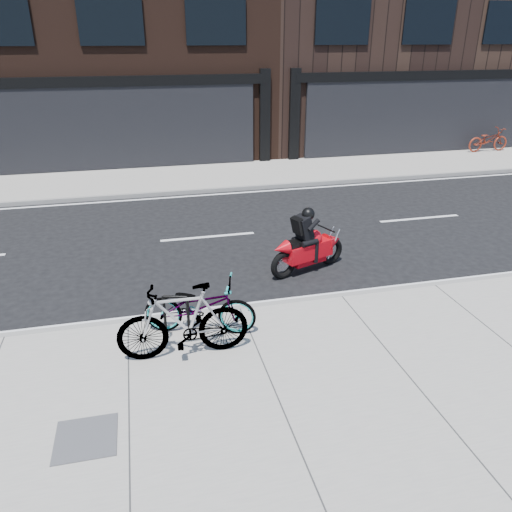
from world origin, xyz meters
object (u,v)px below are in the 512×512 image
object	(u,v)px
motorcycle	(311,245)
bike_rack	(176,312)
utility_grate	(86,438)
bicycle_rear	(183,321)
bicycle_front	(200,306)
bicycle_far	(488,140)

from	to	relation	value
motorcycle	bike_rack	bearing A→B (deg)	-165.73
bike_rack	utility_grate	xyz separation A→B (m)	(-1.33, -2.11, -0.43)
utility_grate	bicycle_rear	bearing A→B (deg)	47.22
bicycle_front	motorcycle	size ratio (longest dim) A/B	1.00
bicycle_far	utility_grate	world-z (taller)	bicycle_far
bicycle_rear	utility_grate	world-z (taller)	bicycle_rear
bicycle_front	bicycle_rear	xyz separation A→B (m)	(-0.33, -0.61, 0.11)
bicycle_front	motorcycle	xyz separation A→B (m)	(2.70, 2.14, -0.03)
motorcycle	bicycle_far	bearing A→B (deg)	19.02
bicycle_front	utility_grate	world-z (taller)	bicycle_front
bicycle_rear	motorcycle	xyz separation A→B (m)	(3.03, 2.75, -0.14)
bike_rack	bicycle_front	bearing A→B (deg)	0.00
motorcycle	bicycle_far	size ratio (longest dim) A/B	1.00
bicycle_front	bicycle_rear	world-z (taller)	bicycle_rear
bicycle_rear	bicycle_far	world-z (taller)	bicycle_rear
bicycle_far	utility_grate	bearing A→B (deg)	129.43
bike_rack	motorcycle	xyz separation A→B (m)	(3.09, 2.14, 0.03)
motorcycle	utility_grate	size ratio (longest dim) A/B	2.50
bicycle_rear	motorcycle	world-z (taller)	motorcycle
utility_grate	bicycle_front	bearing A→B (deg)	50.77
motorcycle	bicycle_far	xyz separation A→B (m)	(11.31, 9.32, 0.03)
bicycle_rear	motorcycle	size ratio (longest dim) A/B	1.07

